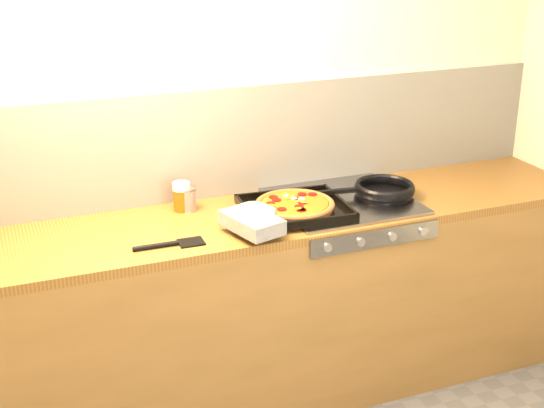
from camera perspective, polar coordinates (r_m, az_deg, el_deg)
name	(u,v)px	position (r m, az deg, el deg)	size (l,w,h in m)	color
room_shell	(226,142)	(3.41, -3.48, 4.65)	(3.20, 3.20, 3.20)	white
counter_run	(250,309)	(3.43, -1.68, -7.91)	(3.20, 0.62, 0.90)	olive
stovetop	(343,201)	(3.41, 5.35, 0.19)	(0.60, 0.56, 0.02)	gray
pizza_on_tray	(282,210)	(3.19, 0.79, -0.43)	(0.59, 0.49, 0.07)	black
frying_pan	(383,190)	(3.47, 8.37, 1.09)	(0.47, 0.31, 0.05)	black
tomato_can	(188,199)	(3.31, -6.36, 0.36)	(0.09, 0.09, 0.10)	maroon
juice_glass	(182,196)	(3.30, -6.82, 0.58)	(0.09, 0.09, 0.13)	#E7490D
wooden_spoon	(281,195)	(3.45, 0.70, 0.68)	(0.29, 0.11, 0.02)	#AB7A48
black_spatula	(171,244)	(2.98, -7.65, -3.03)	(0.28, 0.09, 0.02)	black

